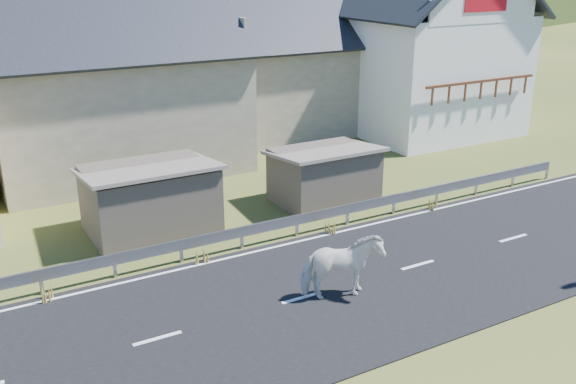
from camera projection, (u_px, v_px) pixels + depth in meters
ground at (302, 299)px, 17.16m from camera, size 160.00×160.00×0.00m
road at (302, 299)px, 17.16m from camera, size 60.00×7.00×0.04m
lane_markings at (302, 298)px, 17.15m from camera, size 60.00×6.60×0.01m
guardrail at (242, 232)px, 19.99m from camera, size 28.10×0.09×0.75m
shed_left at (150, 200)px, 21.19m from camera, size 4.30×3.30×2.40m
shed_right at (324, 176)px, 23.82m from camera, size 3.80×2.90×2.20m
house_stone_a at (104, 58)px, 27.42m from camera, size 10.80×9.80×8.90m
house_stone_b at (285, 47)px, 33.81m from camera, size 9.80×8.80×8.10m
house_white at (412, 31)px, 33.84m from camera, size 8.80×10.80×9.70m
horse at (341, 267)px, 16.87m from camera, size 1.44×2.30×1.80m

